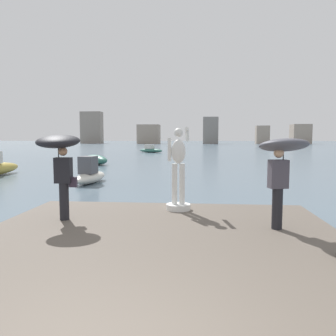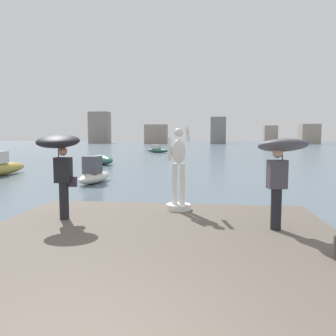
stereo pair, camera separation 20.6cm
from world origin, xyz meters
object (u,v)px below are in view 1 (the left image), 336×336
object	(u,v)px
boat_near	(151,150)
onlooker_left	(60,152)
statue_white_figure	(178,176)
onlooker_right	(282,157)
boat_leftward	(90,174)
boat_mid	(95,160)

from	to	relation	value
boat_near	onlooker_left	bearing A→B (deg)	-84.68
statue_white_figure	onlooker_right	xyz separation A→B (m)	(2.29, -1.68, 0.61)
statue_white_figure	boat_near	xyz separation A→B (m)	(-6.90, 43.54, -0.89)
boat_leftward	boat_mid	bearing A→B (deg)	106.00
onlooker_left	boat_leftward	size ratio (longest dim) A/B	0.62
boat_mid	boat_leftward	world-z (taller)	boat_leftward
statue_white_figure	boat_leftward	distance (m)	9.30
boat_mid	boat_leftward	distance (m)	12.34
boat_mid	boat_near	bearing A→B (deg)	86.35
statue_white_figure	boat_near	size ratio (longest dim) A/B	0.51
statue_white_figure	onlooker_right	distance (m)	2.90
onlooker_left	onlooker_right	distance (m)	5.02
boat_near	onlooker_right	bearing A→B (deg)	-78.52
boat_near	boat_leftward	size ratio (longest dim) A/B	1.33
boat_near	boat_leftward	bearing A→B (deg)	-87.00
onlooker_right	boat_leftward	xyz separation A→B (m)	(-7.31, 9.47, -1.48)
onlooker_left	onlooker_right	size ratio (longest dim) A/B	1.04
statue_white_figure	boat_near	world-z (taller)	statue_white_figure
onlooker_right	boat_leftward	bearing A→B (deg)	127.66
onlooker_right	boat_mid	xyz separation A→B (m)	(-10.71, 21.33, -1.52)
statue_white_figure	boat_near	bearing A→B (deg)	99.00
statue_white_figure	boat_mid	world-z (taller)	statue_white_figure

